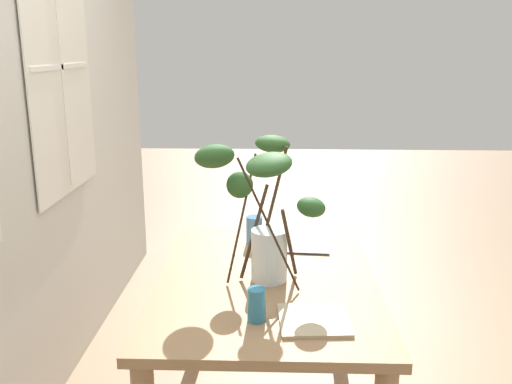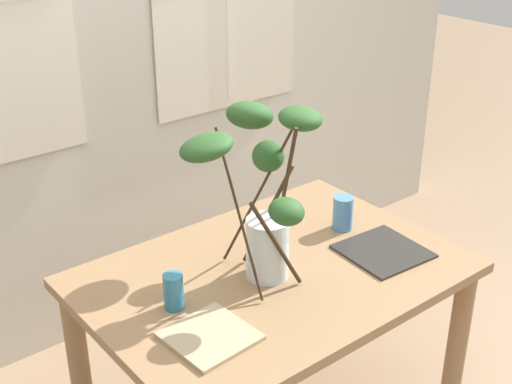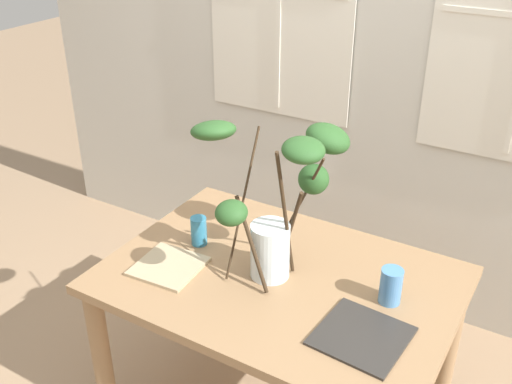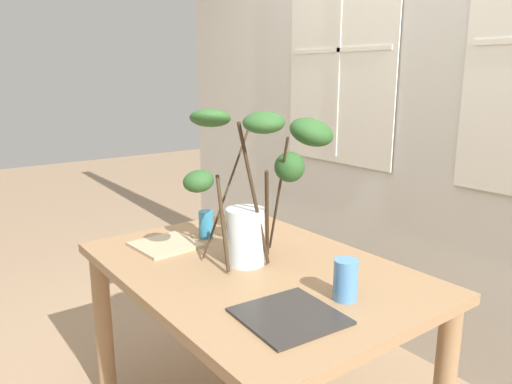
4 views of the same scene
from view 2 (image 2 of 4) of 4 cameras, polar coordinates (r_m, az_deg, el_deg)
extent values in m
cube|color=#93704C|center=(2.45, 1.41, -6.78)|extent=(1.29, 0.90, 0.04)
cylinder|color=#93704C|center=(2.82, 16.04, -12.19)|extent=(0.08, 0.08, 0.70)
cylinder|color=#93704C|center=(2.70, -14.19, -13.90)|extent=(0.08, 0.08, 0.70)
cylinder|color=#93704C|center=(3.23, 4.84, -5.86)|extent=(0.08, 0.08, 0.70)
cylinder|color=silver|center=(2.36, 0.94, -4.59)|extent=(0.15, 0.15, 0.22)
cylinder|color=silver|center=(2.39, 0.93, -6.01)|extent=(0.13, 0.13, 0.07)
cylinder|color=#382819|center=(2.26, 1.66, -4.26)|extent=(0.18, 0.08, 0.33)
ellipsoid|color=#285123|center=(2.11, 2.50, -1.60)|extent=(0.15, 0.15, 0.10)
cylinder|color=#382819|center=(2.39, 0.96, -1.85)|extent=(0.14, 0.12, 0.37)
ellipsoid|color=#285123|center=(2.38, 1.00, 2.94)|extent=(0.16, 0.18, 0.15)
cylinder|color=#382819|center=(2.31, 2.23, -0.52)|extent=(0.02, 0.14, 0.54)
ellipsoid|color=#285123|center=(2.24, 3.63, 6.01)|extent=(0.16, 0.16, 0.09)
cylinder|color=#382819|center=(2.22, -1.38, -1.88)|extent=(0.01, 0.24, 0.53)
ellipsoid|color=#285123|center=(2.04, -4.08, 3.68)|extent=(0.18, 0.17, 0.12)
cylinder|color=#382819|center=(2.40, 0.20, -0.14)|extent=(0.24, 0.12, 0.49)
ellipsoid|color=#285123|center=(2.42, -0.52, 6.29)|extent=(0.24, 0.23, 0.16)
cylinder|color=teal|center=(2.24, -6.74, -8.06)|extent=(0.06, 0.06, 0.12)
cylinder|color=#4C84BC|center=(2.69, 7.10, -1.70)|extent=(0.08, 0.08, 0.13)
cube|color=tan|center=(2.13, -3.78, -11.64)|extent=(0.25, 0.25, 0.01)
cube|color=#2D2B28|center=(2.58, 10.33, -4.77)|extent=(0.30, 0.30, 0.01)
camera|label=1|loc=(1.78, -63.50, -0.93)|focal=38.81mm
camera|label=3|loc=(2.19, 55.34, 16.23)|focal=41.86mm
camera|label=4|loc=(2.85, 39.29, 7.85)|focal=34.34mm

